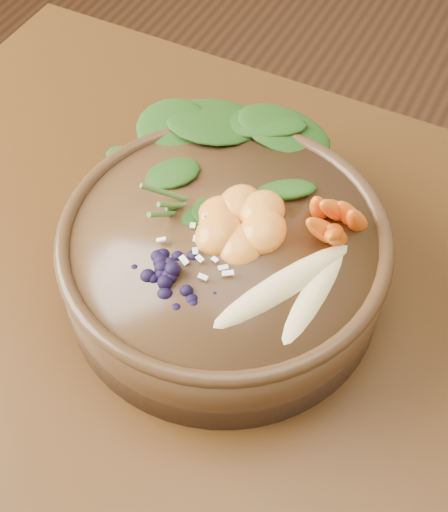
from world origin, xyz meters
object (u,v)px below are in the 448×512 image
(stoneware_bowl, at_px, (224,262))
(mandarin_cluster, at_px, (241,213))
(carrot_cluster, at_px, (335,189))
(blueberry_pile, at_px, (172,260))
(kale_heap, at_px, (238,156))
(banana_halves, at_px, (300,279))

(stoneware_bowl, xyz_separation_m, mandarin_cluster, (0.01, 0.02, 0.06))
(carrot_cluster, distance_m, mandarin_cluster, 0.09)
(mandarin_cluster, relative_size, blueberry_pile, 0.69)
(stoneware_bowl, height_order, carrot_cluster, carrot_cluster)
(mandarin_cluster, bearing_deg, blueberry_pile, -108.60)
(kale_heap, xyz_separation_m, banana_halves, (0.12, -0.11, -0.01))
(stoneware_bowl, distance_m, banana_halves, 0.11)
(blueberry_pile, bearing_deg, kale_heap, 92.47)
(banana_halves, bearing_deg, blueberry_pile, -141.51)
(mandarin_cluster, bearing_deg, kale_heap, 118.88)
(stoneware_bowl, relative_size, blueberry_pile, 2.16)
(kale_heap, relative_size, banana_halves, 1.25)
(carrot_cluster, distance_m, banana_halves, 0.10)
(banana_halves, distance_m, mandarin_cluster, 0.09)
(banana_halves, bearing_deg, mandarin_cluster, 170.25)
(carrot_cluster, relative_size, mandarin_cluster, 0.87)
(carrot_cluster, relative_size, blueberry_pile, 0.60)
(stoneware_bowl, xyz_separation_m, kale_heap, (-0.03, 0.08, 0.07))
(stoneware_bowl, relative_size, kale_heap, 1.53)
(mandarin_cluster, bearing_deg, stoneware_bowl, -115.68)
(kale_heap, distance_m, mandarin_cluster, 0.07)
(carrot_cluster, xyz_separation_m, blueberry_pile, (-0.10, -0.13, -0.02))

